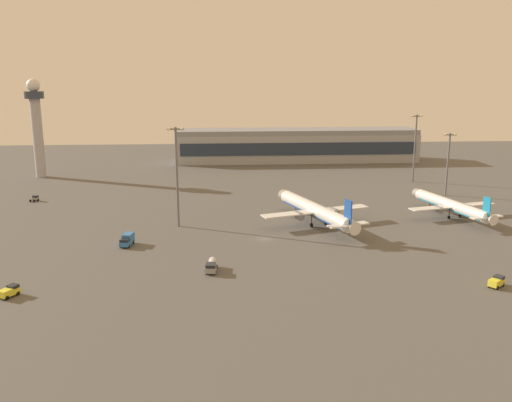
# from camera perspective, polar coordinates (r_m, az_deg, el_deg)

# --- Properties ---
(ground_plane) EXTENTS (416.00, 416.00, 0.00)m
(ground_plane) POSITION_cam_1_polar(r_m,az_deg,el_deg) (149.81, 0.87, -3.98)
(ground_plane) COLOR #56544F
(terminal_building) EXTENTS (122.68, 22.40, 16.40)m
(terminal_building) POSITION_cam_1_polar(r_m,az_deg,el_deg) (282.21, 4.26, 5.84)
(terminal_building) COLOR #9EA3AD
(terminal_building) RESTS_ON ground
(control_tower) EXTENTS (8.00, 8.00, 42.16)m
(control_tower) POSITION_cam_1_polar(r_m,az_deg,el_deg) (253.24, -22.01, 7.74)
(control_tower) COLOR #A8A8B2
(control_tower) RESTS_ON ground
(airplane_far_stand) EXTENTS (34.05, 43.28, 11.42)m
(airplane_far_stand) POSITION_cam_1_polar(r_m,az_deg,el_deg) (163.76, 6.24, -0.99)
(airplane_far_stand) COLOR silver
(airplane_far_stand) RESTS_ON ground
(airplane_taxiway_distant) EXTENTS (29.64, 37.81, 9.81)m
(airplane_taxiway_distant) POSITION_cam_1_polar(r_m,az_deg,el_deg) (181.94, 19.79, -0.46)
(airplane_taxiway_distant) COLOR silver
(airplane_taxiway_distant) RESTS_ON ground
(maintenance_van) EXTENTS (3.72, 4.57, 2.25)m
(maintenance_van) POSITION_cam_1_polar(r_m,az_deg,el_deg) (122.77, -24.41, -8.60)
(maintenance_van) COLOR yellow
(maintenance_van) RESTS_ON ground
(baggage_tractor) EXTENTS (4.47, 4.09, 2.25)m
(baggage_tractor) POSITION_cam_1_polar(r_m,az_deg,el_deg) (127.68, 23.90, -7.72)
(baggage_tractor) COLOR yellow
(baggage_tractor) RESTS_ON ground
(pushback_tug) EXTENTS (2.86, 3.53, 2.05)m
(pushback_tug) POSITION_cam_1_polar(r_m,az_deg,el_deg) (208.45, -22.11, 0.28)
(pushback_tug) COLOR gray
(pushback_tug) RESTS_ON ground
(fuel_truck) EXTENTS (2.82, 6.45, 2.35)m
(fuel_truck) POSITION_cam_1_polar(r_m,az_deg,el_deg) (125.96, -4.69, -6.77)
(fuel_truck) COLOR gray
(fuel_truck) RESTS_ON ground
(catering_truck) EXTENTS (3.38, 5.99, 3.05)m
(catering_truck) POSITION_cam_1_polar(r_m,az_deg,el_deg) (147.62, -13.34, -3.97)
(catering_truck) COLOR #3372BF
(catering_truck) RESTS_ON ground
(apron_light_east) EXTENTS (4.80, 0.90, 23.11)m
(apron_light_east) POSITION_cam_1_polar(r_m,az_deg,el_deg) (212.32, 19.47, 4.10)
(apron_light_east) COLOR slate
(apron_light_east) RESTS_ON ground
(apron_light_central) EXTENTS (4.80, 0.90, 29.42)m
(apron_light_central) POSITION_cam_1_polar(r_m,az_deg,el_deg) (159.74, -8.29, 3.10)
(apron_light_central) COLOR slate
(apron_light_central) RESTS_ON ground
(apron_light_west) EXTENTS (4.80, 0.90, 27.85)m
(apron_light_west) POSITION_cam_1_polar(r_m,az_deg,el_deg) (234.96, 16.32, 5.74)
(apron_light_west) COLOR slate
(apron_light_west) RESTS_ON ground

